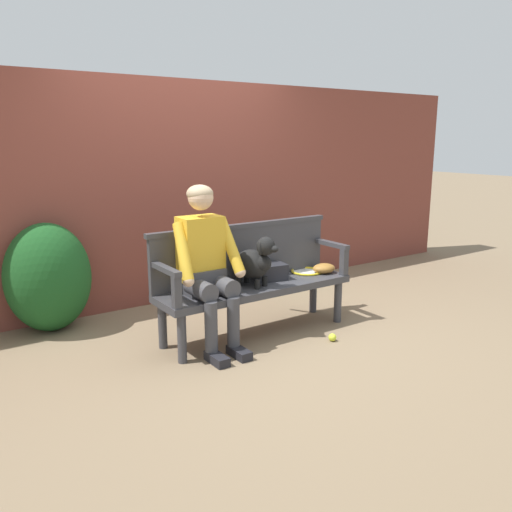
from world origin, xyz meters
The scene contains 14 objects.
ground_plane centered at (0.00, 0.00, 0.00)m, with size 40.00×40.00×0.00m, color #7A664C.
brick_garden_fence centered at (0.00, 1.45, 1.12)m, with size 8.00×0.30×2.24m, color brown.
hedge_bush_mid_right centered at (1.17, 1.11, 0.31)m, with size 0.78×0.57×0.61m, color #337538.
hedge_bush_far_right centered at (-1.44, 1.12, 0.48)m, with size 0.73×0.67×0.96m, color #194C1E.
garden_bench centered at (0.00, 0.00, 0.39)m, with size 1.76×0.47×0.45m.
bench_backrest centered at (0.00, 0.20, 0.70)m, with size 1.80×0.06×0.50m.
bench_armrest_left_end centered at (-0.84, -0.08, 0.65)m, with size 0.06×0.47×0.28m.
bench_armrest_right_end centered at (0.84, -0.08, 0.65)m, with size 0.06×0.47×0.28m.
person_seated centered at (-0.49, -0.01, 0.72)m, with size 0.56×0.63×1.32m.
dog_on_bench centered at (-0.04, -0.05, 0.66)m, with size 0.31×0.43×0.44m.
tennis_racket centered at (0.61, 0.10, 0.46)m, with size 0.41×0.57×0.03m.
baseball_glove centered at (0.74, -0.04, 0.49)m, with size 0.22×0.17×0.09m, color #9E6B2D.
sports_bag centered at (0.19, 0.07, 0.52)m, with size 0.28×0.20×0.14m, color #232328.
tennis_ball centered at (0.43, -0.50, 0.03)m, with size 0.07×0.07×0.07m, color #CCDB33.
Camera 1 is at (-2.44, -3.54, 1.67)m, focal length 36.71 mm.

